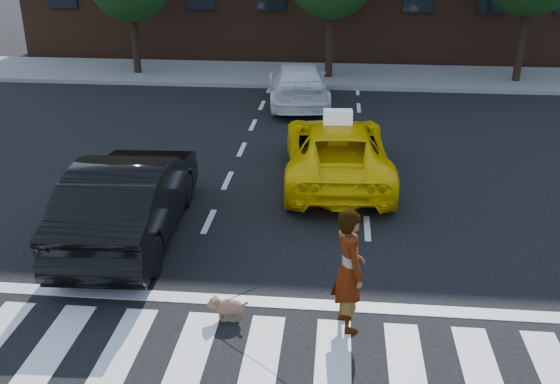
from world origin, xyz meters
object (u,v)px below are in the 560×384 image
woman (349,270)px  dog (226,307)px  black_sedan (130,197)px  white_suv (298,84)px  taxi (337,150)px

woman → dog: woman is taller
black_sedan → white_suv: (2.52, 9.82, -0.13)m
taxi → white_suv: 6.64m
black_sedan → woman: 4.86m
black_sedan → white_suv: bearing=-107.2°
black_sedan → dog: bearing=128.8°
black_sedan → taxi: bearing=-142.1°
white_suv → black_sedan: bearing=68.9°
white_suv → woman: 12.50m
black_sedan → dog: (2.29, -2.57, -0.60)m
taxi → dog: taxi is taller
black_sedan → dog: 3.50m
taxi → white_suv: bearing=-81.9°
white_suv → woman: size_ratio=2.42×
taxi → woman: (0.25, -5.90, 0.26)m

